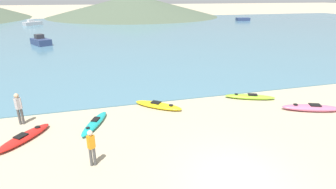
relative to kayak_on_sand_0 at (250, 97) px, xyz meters
name	(u,v)px	position (x,y,z in m)	size (l,w,h in m)	color
ground_plane	(235,177)	(-4.82, -6.84, -0.14)	(400.00, 400.00, 0.00)	tan
bay_water	(121,32)	(-4.82, 35.99, -0.11)	(160.00, 70.00, 0.06)	teal
far_hill_midleft	(134,5)	(3.30, 73.69, 3.17)	(53.59, 53.59, 6.62)	#4C5B47
kayak_on_sand_0	(250,97)	(0.00, 0.00, 0.00)	(3.19, 1.83, 0.33)	#8CCC2D
kayak_on_sand_1	(311,108)	(2.45, -2.61, 0.04)	(3.41, 1.87, 0.40)	#E5668C
kayak_on_sand_2	(24,137)	(-13.03, -1.84, 0.00)	(2.34, 2.79, 0.33)	red
kayak_on_sand_3	(95,123)	(-9.83, -1.21, 0.00)	(1.68, 2.83, 0.32)	teal
kayak_on_sand_4	(158,105)	(-6.11, 0.20, 0.01)	(2.84, 2.51, 0.34)	yellow
person_near_foreground	(91,146)	(-9.92, -4.71, 0.75)	(0.32, 0.26, 1.56)	#4C4C4C
person_near_waterline	(19,107)	(-13.52, -0.03, 0.84)	(0.35, 0.30, 1.72)	#4C4C4C
moored_boat_0	(32,23)	(-22.73, 52.46, 0.36)	(3.97, 3.68, 1.26)	#B2B2B7
moored_boat_1	(243,19)	(28.67, 50.00, 0.29)	(3.53, 2.54, 0.74)	navy
moored_boat_2	(41,41)	(-16.57, 24.92, 0.40)	(3.10, 3.69, 1.38)	navy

